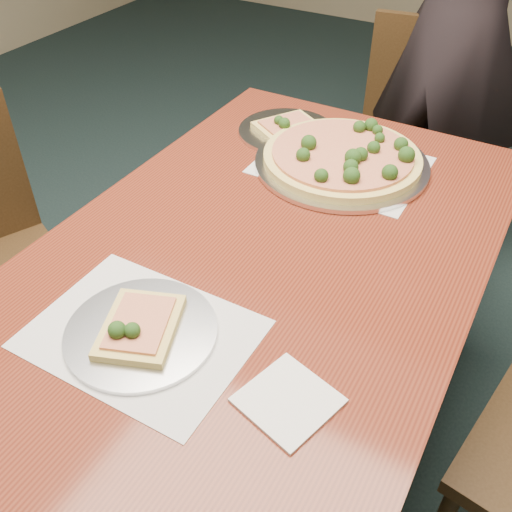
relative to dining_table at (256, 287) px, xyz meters
The scene contains 10 objects.
ground 0.70m from the dining_table, 150.64° to the right, with size 8.00×8.00×0.00m, color black.
dining_table is the anchor object (origin of this frame).
chair_far 1.16m from the dining_table, 89.14° to the left, with size 0.48×0.48×0.91m.
diner 1.26m from the dining_table, 86.28° to the left, with size 0.64×0.42×1.75m, color black.
placemat_main 0.45m from the dining_table, 88.62° to the left, with size 0.42×0.32×0.00m, color white.
placemat_near 0.32m from the dining_table, 103.48° to the right, with size 0.40×0.30×0.00m, color white.
pizza_pan 0.45m from the dining_table, 87.93° to the left, with size 0.46×0.46×0.07m.
slice_plate_near 0.33m from the dining_table, 103.44° to the right, with size 0.28×0.28×0.06m.
slice_plate_far 0.57m from the dining_table, 110.58° to the left, with size 0.28×0.28×0.06m.
napkin 0.39m from the dining_table, 52.32° to the right, with size 0.14×0.14×0.01m, color white.
Camera 1 is at (0.67, -0.70, 1.53)m, focal length 40.00 mm.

